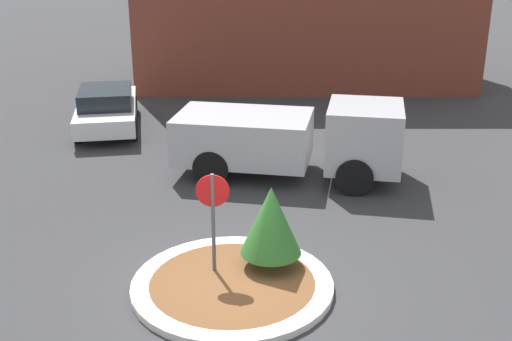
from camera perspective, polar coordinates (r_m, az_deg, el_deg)
The scene contains 7 objects.
ground_plane at distance 11.89m, azimuth -2.18°, elevation -10.42°, with size 120.00×120.00×0.00m, color #38383A.
traffic_island at distance 11.85m, azimuth -2.18°, elevation -10.14°, with size 3.68×3.68×0.14m.
stop_sign at distance 11.64m, azimuth -3.92°, elevation -3.35°, with size 0.61×0.07×2.07m.
island_shrub at distance 11.91m, azimuth 1.27°, elevation -4.45°, with size 1.16×1.16×1.60m.
utility_truck at distance 16.69m, azimuth 3.07°, elevation 2.95°, with size 6.10×3.17×2.00m.
storefront_building at distance 27.49m, azimuth 4.25°, elevation 14.71°, with size 13.45×6.07×6.59m.
parked_sedan_white at distance 21.41m, azimuth -13.21°, elevation 5.45°, with size 2.58×4.81×1.38m.
Camera 1 is at (0.43, -10.17, 6.14)m, focal length 45.00 mm.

